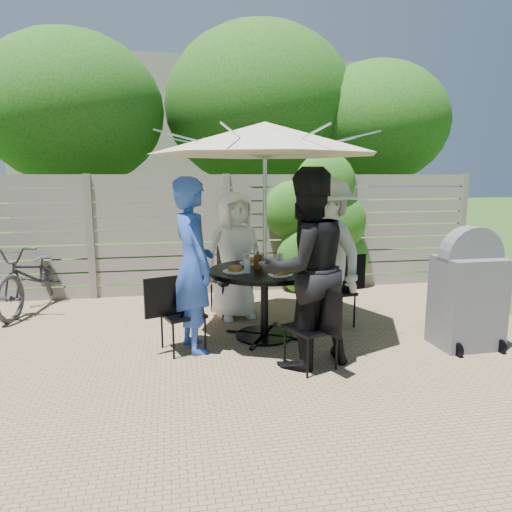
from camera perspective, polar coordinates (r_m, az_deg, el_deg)
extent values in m
plane|color=#2F4D18|center=(4.41, 1.26, -14.39)|extent=(60.00, 60.00, 0.00)
cube|color=#937655|center=(4.86, 0.04, -11.89)|extent=(7.00, 6.00, 0.02)
cube|color=gray|center=(7.04, -3.69, 2.69)|extent=(8.00, 0.10, 1.85)
ellipsoid|color=#225C15|center=(7.20, 7.61, 2.58)|extent=(1.20, 0.70, 1.80)
cube|color=#AA9C8E|center=(15.97, -7.70, 12.40)|extent=(10.00, 6.00, 5.00)
ellipsoid|color=#164410|center=(9.16, -21.90, 16.54)|extent=(3.20, 3.20, 2.72)
ellipsoid|color=#164410|center=(9.70, 0.47, 18.09)|extent=(3.80, 3.80, 3.23)
ellipsoid|color=#164410|center=(9.66, 14.74, 15.71)|extent=(2.80, 2.80, 2.38)
cylinder|color=black|center=(5.06, 1.08, -1.82)|extent=(1.50, 1.50, 0.03)
cylinder|color=black|center=(5.15, 1.06, -6.09)|extent=(0.09, 0.09, 0.78)
cylinder|color=black|center=(5.27, 1.05, -9.96)|extent=(0.65, 0.65, 0.04)
cylinder|color=silver|center=(5.00, 1.09, 2.04)|extent=(0.04, 0.04, 2.26)
cone|color=#BAAE9A|center=(4.97, 1.13, 14.48)|extent=(3.03, 3.03, 0.34)
cube|color=black|center=(5.97, -3.11, -3.02)|extent=(0.58, 0.58, 0.04)
cube|color=black|center=(6.13, -4.00, -0.26)|extent=(0.16, 0.46, 0.48)
imported|color=white|center=(5.79, -2.68, 0.02)|extent=(0.91, 0.72, 1.64)
cube|color=black|center=(4.81, -9.14, -7.24)|extent=(0.51, 0.51, 0.03)
cube|color=black|center=(4.68, -11.48, -5.02)|extent=(0.38, 0.16, 0.41)
imported|color=blue|center=(4.72, -7.91, -1.25)|extent=(0.60, 0.76, 1.82)
cube|color=black|center=(4.37, 6.84, -8.94)|extent=(0.52, 0.52, 0.03)
cube|color=black|center=(4.16, 8.69, -6.81)|extent=(0.18, 0.38, 0.41)
imported|color=black|center=(4.32, 6.13, -1.66)|extent=(1.09, 0.94, 1.90)
cube|color=black|center=(5.63, 9.73, -4.44)|extent=(0.48, 0.48, 0.03)
cube|color=black|center=(5.68, 11.65, -1.98)|extent=(0.42, 0.10, 0.43)
imported|color=#B6B8B3|center=(5.46, 8.85, 0.19)|extent=(0.96, 1.30, 1.80)
cylinder|color=white|center=(5.37, -0.68, -0.86)|extent=(0.26, 0.26, 0.01)
cylinder|color=#9B662D|center=(5.37, -0.68, -0.53)|extent=(0.15, 0.15, 0.05)
cylinder|color=white|center=(4.90, -2.67, -1.93)|extent=(0.26, 0.26, 0.01)
cylinder|color=#9B662D|center=(4.90, -2.67, -1.56)|extent=(0.15, 0.15, 0.05)
cylinder|color=white|center=(4.74, 3.07, -2.34)|extent=(0.26, 0.26, 0.01)
cylinder|color=#9B662D|center=(4.74, 3.07, -1.96)|extent=(0.15, 0.15, 0.05)
cylinder|color=white|center=(5.23, 4.59, -1.20)|extent=(0.26, 0.26, 0.01)
cylinder|color=#9B662D|center=(5.22, 4.60, -0.86)|extent=(0.15, 0.15, 0.05)
cylinder|color=silver|center=(5.23, -1.24, -0.47)|extent=(0.07, 0.07, 0.14)
cylinder|color=silver|center=(4.84, -1.08, -1.32)|extent=(0.07, 0.07, 0.14)
cylinder|color=silver|center=(4.87, 3.58, -1.27)|extent=(0.07, 0.07, 0.14)
cylinder|color=silver|center=(5.25, 3.08, -0.42)|extent=(0.07, 0.07, 0.14)
cylinder|color=#59280C|center=(5.06, 0.22, -0.71)|extent=(0.09, 0.09, 0.16)
cylinder|color=#C6B293|center=(5.28, 0.95, -0.47)|extent=(0.08, 0.08, 0.12)
imported|color=#333338|center=(6.92, -25.89, -2.20)|extent=(1.04, 1.91, 0.95)
cube|color=#5E5D63|center=(5.35, 24.86, -5.34)|extent=(0.64, 0.50, 0.98)
cylinder|color=#5E5D63|center=(5.25, 25.26, -0.15)|extent=(0.65, 0.20, 0.65)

